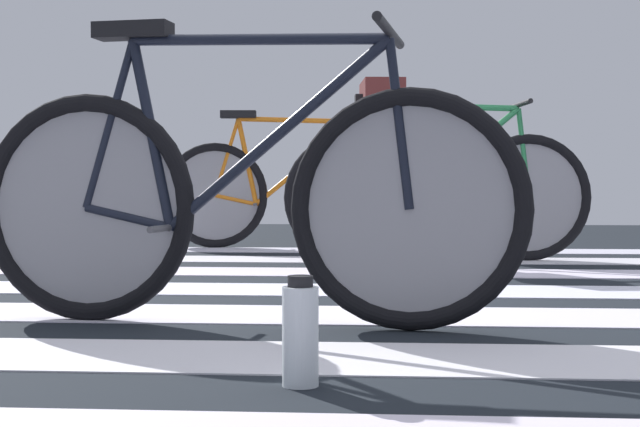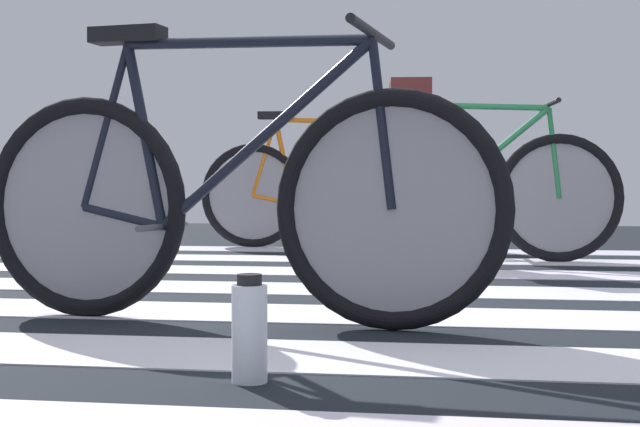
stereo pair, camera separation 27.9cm
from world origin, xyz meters
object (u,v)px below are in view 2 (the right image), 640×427
at_px(water_bottle, 249,331).
at_px(cyclist_2_of_3, 410,145).
at_px(bicycle_3_of_3, 326,192).
at_px(bicycle_1_of_3, 229,199).
at_px(bicycle_2_of_3, 466,193).

bearing_deg(water_bottle, cyclist_2_of_3, 87.31).
relative_size(bicycle_3_of_3, water_bottle, 7.34).
bearing_deg(cyclist_2_of_3, water_bottle, -99.03).
relative_size(bicycle_1_of_3, bicycle_2_of_3, 1.00).
xyz_separation_m(bicycle_2_of_3, cyclist_2_of_3, (-0.31, -0.03, 0.27)).
relative_size(cyclist_2_of_3, bicycle_3_of_3, 0.58).
distance_m(bicycle_2_of_3, cyclist_2_of_3, 0.41).
relative_size(bicycle_1_of_3, water_bottle, 7.31).
bearing_deg(cyclist_2_of_3, bicycle_1_of_3, -106.04).
height_order(cyclist_2_of_3, bicycle_3_of_3, cyclist_2_of_3).
relative_size(bicycle_2_of_3, cyclist_2_of_3, 1.72).
bearing_deg(bicycle_1_of_3, cyclist_2_of_3, 87.79).
height_order(bicycle_1_of_3, bicycle_3_of_3, same).
distance_m(cyclist_2_of_3, bicycle_3_of_3, 1.28).
height_order(bicycle_1_of_3, bicycle_2_of_3, same).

